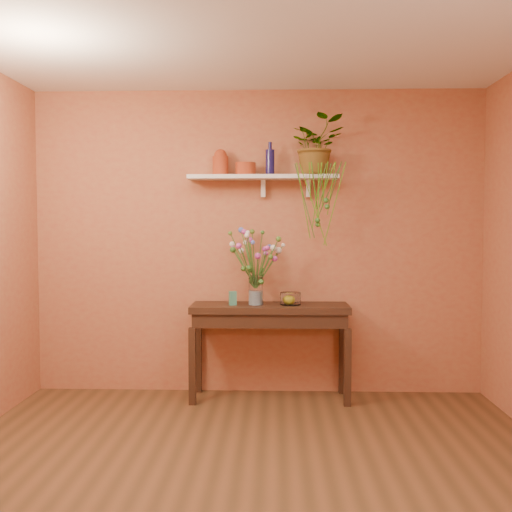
{
  "coord_description": "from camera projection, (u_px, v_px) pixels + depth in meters",
  "views": [
    {
      "loc": [
        0.16,
        -3.24,
        1.5
      ],
      "look_at": [
        0.0,
        1.55,
        1.25
      ],
      "focal_mm": 41.07,
      "sensor_mm": 36.0,
      "label": 1
    }
  ],
  "objects": [
    {
      "name": "room",
      "position": [
        247.0,
        253.0,
        3.25
      ],
      "size": [
        4.04,
        4.04,
        2.7
      ],
      "color": "brown",
      "rests_on": "ground"
    },
    {
      "name": "sideboard",
      "position": [
        270.0,
        318.0,
        5.04
      ],
      "size": [
        1.35,
        0.43,
        0.82
      ],
      "color": "#311D13",
      "rests_on": "ground"
    },
    {
      "name": "wall_shelf",
      "position": [
        264.0,
        178.0,
        5.09
      ],
      "size": [
        1.3,
        0.24,
        0.19
      ],
      "color": "white",
      "rests_on": "room"
    },
    {
      "name": "terracotta_jug",
      "position": [
        220.0,
        163.0,
        5.11
      ],
      "size": [
        0.15,
        0.15,
        0.23
      ],
      "color": "#9C361B",
      "rests_on": "wall_shelf"
    },
    {
      "name": "terracotta_pot",
      "position": [
        246.0,
        169.0,
        5.08
      ],
      "size": [
        0.2,
        0.2,
        0.11
      ],
      "primitive_type": "cylinder",
      "rotation": [
        0.0,
        0.0,
        -0.15
      ],
      "color": "#9C361B",
      "rests_on": "wall_shelf"
    },
    {
      "name": "blue_bottle",
      "position": [
        270.0,
        162.0,
        5.08
      ],
      "size": [
        0.09,
        0.09,
        0.29
      ],
      "color": "#181348",
      "rests_on": "wall_shelf"
    },
    {
      "name": "spider_plant",
      "position": [
        316.0,
        146.0,
        5.04
      ],
      "size": [
        0.52,
        0.48,
        0.5
      ],
      "primitive_type": "imported",
      "rotation": [
        0.0,
        0.0,
        0.21
      ],
      "color": "#326523",
      "rests_on": "wall_shelf"
    },
    {
      "name": "plant_fronds",
      "position": [
        321.0,
        202.0,
        4.91
      ],
      "size": [
        0.42,
        0.27,
        0.7
      ],
      "color": "#326523",
      "rests_on": "wall_shelf"
    },
    {
      "name": "glass_vase",
      "position": [
        256.0,
        292.0,
        5.01
      ],
      "size": [
        0.12,
        0.12,
        0.25
      ],
      "color": "white",
      "rests_on": "sideboard"
    },
    {
      "name": "bouquet",
      "position": [
        255.0,
        253.0,
        5.0
      ],
      "size": [
        0.49,
        0.48,
        0.52
      ],
      "color": "#386B28",
      "rests_on": "glass_vase"
    },
    {
      "name": "glass_bowl",
      "position": [
        291.0,
        299.0,
        5.02
      ],
      "size": [
        0.18,
        0.18,
        0.11
      ],
      "color": "white",
      "rests_on": "sideboard"
    },
    {
      "name": "lemon",
      "position": [
        289.0,
        300.0,
        5.01
      ],
      "size": [
        0.08,
        0.08,
        0.08
      ],
      "primitive_type": "sphere",
      "color": "yellow",
      "rests_on": "glass_bowl"
    },
    {
      "name": "carton",
      "position": [
        233.0,
        298.0,
        4.99
      ],
      "size": [
        0.07,
        0.06,
        0.12
      ],
      "primitive_type": "cube",
      "rotation": [
        0.0,
        0.0,
        0.35
      ],
      "color": "#2C6C83",
      "rests_on": "sideboard"
    }
  ]
}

